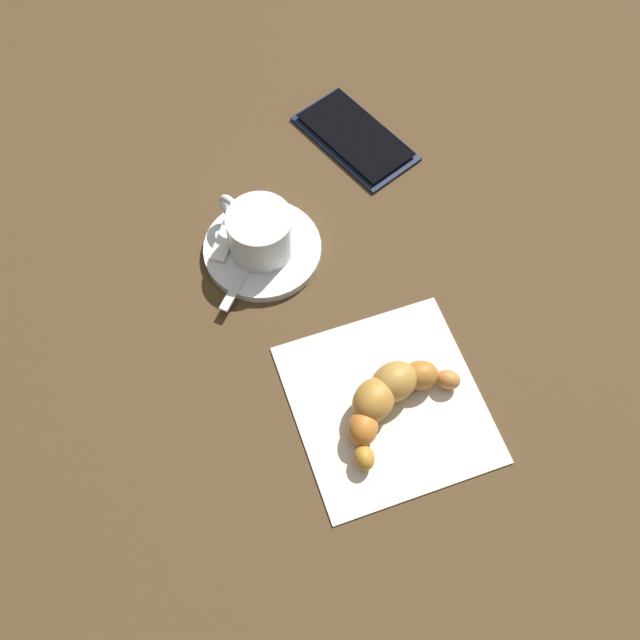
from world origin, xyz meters
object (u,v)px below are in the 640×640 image
at_px(espresso_cup, 258,232).
at_px(croissant, 388,396).
at_px(saucer, 259,251).
at_px(teaspoon, 259,247).
at_px(sugar_packet, 226,236).
at_px(cell_phone, 355,137).
at_px(napkin, 387,403).

distance_m(espresso_cup, croissant, 0.21).
distance_m(saucer, teaspoon, 0.01).
bearing_deg(sugar_packet, teaspoon, 83.92).
bearing_deg(sugar_packet, espresso_cup, 87.87).
relative_size(saucer, sugar_packet, 1.94).
height_order(saucer, cell_phone, same).
relative_size(espresso_cup, croissant, 0.68).
bearing_deg(espresso_cup, sugar_packet, 43.51).
distance_m(saucer, sugar_packet, 0.04).
distance_m(saucer, napkin, 0.21).
relative_size(sugar_packet, cell_phone, 0.41).
bearing_deg(saucer, cell_phone, -63.30).
relative_size(espresso_cup, sugar_packet, 1.44).
bearing_deg(croissant, teaspoon, 7.01).
relative_size(teaspoon, cell_phone, 0.68).
distance_m(espresso_cup, sugar_packet, 0.04).
height_order(croissant, cell_phone, croissant).
distance_m(teaspoon, cell_phone, 0.19).
bearing_deg(cell_phone, espresso_cup, 116.42).
relative_size(saucer, cell_phone, 0.80).
xyz_separation_m(croissant, cell_phone, (0.29, -0.14, -0.02)).
xyz_separation_m(saucer, croissant, (-0.21, -0.03, 0.02)).
bearing_deg(cell_phone, saucer, 116.70).
height_order(espresso_cup, sugar_packet, espresso_cup).
distance_m(croissant, cell_phone, 0.32).
xyz_separation_m(sugar_packet, croissant, (-0.24, -0.05, 0.01)).
height_order(saucer, teaspoon, teaspoon).
relative_size(saucer, espresso_cup, 1.35).
distance_m(saucer, espresso_cup, 0.03).
relative_size(saucer, croissant, 0.91).
distance_m(sugar_packet, napkin, 0.24).
height_order(espresso_cup, cell_phone, espresso_cup).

